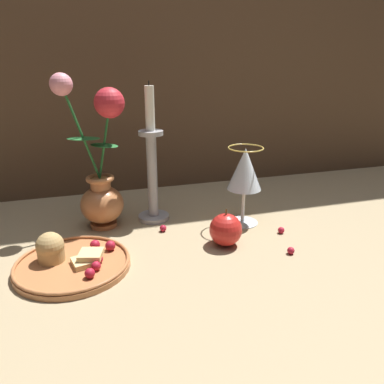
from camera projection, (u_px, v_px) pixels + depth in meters
name	position (u px, v px, depth m)	size (l,w,h in m)	color
ground_plane	(180.00, 236.00, 0.80)	(2.40, 2.40, 0.00)	#9E8966
vase	(101.00, 175.00, 0.81)	(0.14, 0.10, 0.33)	#B77042
plate_with_pastries	(69.00, 260.00, 0.68)	(0.21, 0.21, 0.07)	#B77042
wine_glass	(245.00, 172.00, 0.83)	(0.08, 0.08, 0.18)	silver
candlestick	(152.00, 169.00, 0.85)	(0.07, 0.07, 0.32)	#A3A3A8
apple_beside_vase	(226.00, 230.00, 0.75)	(0.07, 0.07, 0.08)	red
berry_near_plate	(281.00, 230.00, 0.81)	(0.01, 0.01, 0.01)	#AD192D
berry_front_center	(163.00, 228.00, 0.82)	(0.01, 0.01, 0.01)	#AD192D
berry_by_glass_stem	(291.00, 251.00, 0.73)	(0.01, 0.01, 0.01)	#AD192D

